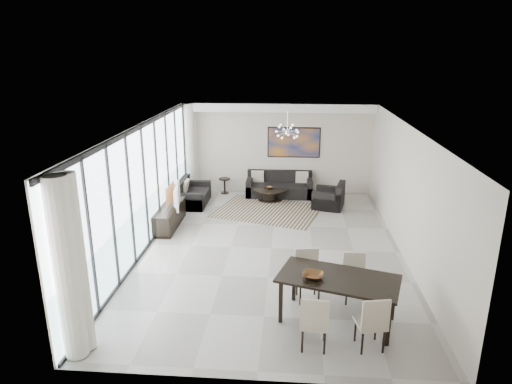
# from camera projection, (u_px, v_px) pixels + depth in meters

# --- Properties ---
(room_shell) EXTENTS (6.00, 9.00, 2.90)m
(room_shell) POSITION_uv_depth(u_px,v_px,m) (292.00, 190.00, 10.30)
(room_shell) COLOR #A8A39B
(room_shell) RESTS_ON ground
(window_wall) EXTENTS (0.37, 8.95, 2.90)m
(window_wall) POSITION_uv_depth(u_px,v_px,m) (149.00, 186.00, 10.54)
(window_wall) COLOR silver
(window_wall) RESTS_ON floor
(soffit) EXTENTS (5.98, 0.40, 0.26)m
(soffit) POSITION_uv_depth(u_px,v_px,m) (278.00, 107.00, 14.02)
(soffit) COLOR white
(soffit) RESTS_ON room_shell
(painting) EXTENTS (1.68, 0.04, 0.98)m
(painting) POSITION_uv_depth(u_px,v_px,m) (294.00, 142.00, 14.48)
(painting) COLOR #BF6C1A
(painting) RESTS_ON room_shell
(chandelier) EXTENTS (0.66, 0.66, 0.71)m
(chandelier) POSITION_uv_depth(u_px,v_px,m) (287.00, 131.00, 12.41)
(chandelier) COLOR silver
(chandelier) RESTS_ON room_shell
(rug) EXTENTS (3.35, 2.90, 0.01)m
(rug) POSITION_uv_depth(u_px,v_px,m) (268.00, 210.00, 13.25)
(rug) COLOR black
(rug) RESTS_ON floor
(coffee_table) EXTENTS (1.06, 1.06, 0.37)m
(coffee_table) POSITION_uv_depth(u_px,v_px,m) (270.00, 193.00, 14.14)
(coffee_table) COLOR black
(coffee_table) RESTS_ON floor
(bowl_coffee) EXTENTS (0.23, 0.23, 0.07)m
(bowl_coffee) POSITION_uv_depth(u_px,v_px,m) (269.00, 188.00, 14.06)
(bowl_coffee) COLOR brown
(bowl_coffee) RESTS_ON coffee_table
(sofa_main) EXTENTS (2.09, 0.85, 0.76)m
(sofa_main) POSITION_uv_depth(u_px,v_px,m) (279.00, 188.00, 14.55)
(sofa_main) COLOR black
(sofa_main) RESTS_ON floor
(loveseat) EXTENTS (0.83, 1.48, 0.74)m
(loveseat) POSITION_uv_depth(u_px,v_px,m) (192.00, 196.00, 13.78)
(loveseat) COLOR black
(loveseat) RESTS_ON floor
(armchair) EXTENTS (1.03, 1.07, 0.76)m
(armchair) POSITION_uv_depth(u_px,v_px,m) (330.00, 199.00, 13.47)
(armchair) COLOR black
(armchair) RESTS_ON floor
(side_table) EXTENTS (0.37, 0.37, 0.51)m
(side_table) POSITION_uv_depth(u_px,v_px,m) (225.00, 183.00, 14.74)
(side_table) COLOR black
(side_table) RESTS_ON floor
(tv_console) EXTENTS (0.49, 1.75, 0.55)m
(tv_console) POSITION_uv_depth(u_px,v_px,m) (169.00, 216.00, 12.03)
(tv_console) COLOR black
(tv_console) RESTS_ON floor
(television) EXTENTS (0.33, 1.02, 0.58)m
(television) POSITION_uv_depth(u_px,v_px,m) (174.00, 196.00, 11.86)
(television) COLOR gray
(television) RESTS_ON tv_console
(dining_table) EXTENTS (2.20, 1.54, 0.83)m
(dining_table) POSITION_uv_depth(u_px,v_px,m) (338.00, 282.00, 7.69)
(dining_table) COLOR black
(dining_table) RESTS_ON floor
(dining_chair_sw) EXTENTS (0.46, 0.46, 0.95)m
(dining_chair_sw) POSITION_uv_depth(u_px,v_px,m) (314.00, 320.00, 6.98)
(dining_chair_sw) COLOR beige
(dining_chair_sw) RESTS_ON floor
(dining_chair_se) EXTENTS (0.51, 0.51, 0.94)m
(dining_chair_se) POSITION_uv_depth(u_px,v_px,m) (373.00, 320.00, 6.97)
(dining_chair_se) COLOR beige
(dining_chair_se) RESTS_ON floor
(dining_chair_nw) EXTENTS (0.51, 0.51, 0.96)m
(dining_chair_nw) POSITION_uv_depth(u_px,v_px,m) (307.00, 271.00, 8.50)
(dining_chair_nw) COLOR beige
(dining_chair_nw) RESTS_ON floor
(dining_chair_ne) EXTENTS (0.43, 0.43, 0.90)m
(dining_chair_ne) POSITION_uv_depth(u_px,v_px,m) (354.00, 273.00, 8.48)
(dining_chair_ne) COLOR beige
(dining_chair_ne) RESTS_ON floor
(bowl_dining) EXTENTS (0.42, 0.42, 0.09)m
(bowl_dining) POSITION_uv_depth(u_px,v_px,m) (313.00, 276.00, 7.64)
(bowl_dining) COLOR brown
(bowl_dining) RESTS_ON dining_table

